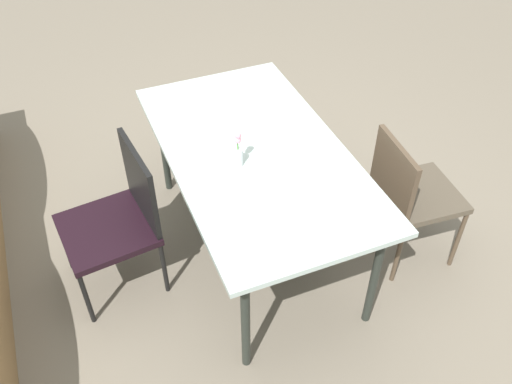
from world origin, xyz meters
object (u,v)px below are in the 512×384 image
at_px(chair_near_left, 410,191).
at_px(chair_far_side, 119,215).
at_px(flower_vase, 238,150).
at_px(dining_table, 256,158).

distance_m(chair_near_left, chair_far_side, 1.69).
distance_m(chair_near_left, flower_vase, 1.06).
height_order(dining_table, chair_near_left, chair_near_left).
height_order(chair_far_side, flower_vase, flower_vase).
bearing_deg(chair_near_left, chair_far_side, -101.47).
height_order(chair_near_left, chair_far_side, chair_far_side).
bearing_deg(chair_near_left, flower_vase, -103.81).
bearing_deg(chair_far_side, dining_table, -102.03).
distance_m(dining_table, chair_near_left, 0.93).
xyz_separation_m(dining_table, chair_far_side, (0.08, 0.80, -0.23)).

